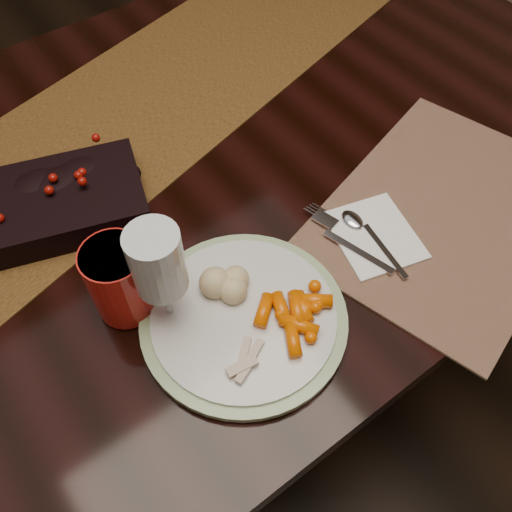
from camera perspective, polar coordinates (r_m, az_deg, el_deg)
floor at (r=1.55m, az=-5.98°, el=-11.29°), size 5.00×5.00×0.00m
dining_table at (r=1.22m, az=-7.49°, el=-4.04°), size 1.80×1.00×0.75m
table_runner at (r=1.05m, az=-12.42°, el=14.80°), size 1.75×0.80×0.00m
centerpiece at (r=0.88m, az=-22.14°, el=5.04°), size 0.35×0.25×0.06m
placemat_main at (r=0.90m, az=19.48°, el=4.31°), size 0.52×0.44×0.00m
dinner_plate at (r=0.73m, az=-1.30°, el=-6.50°), size 0.34×0.34×0.02m
baby_carrots at (r=0.72m, az=3.66°, el=-6.40°), size 0.12×0.10×0.02m
mashed_potatoes at (r=0.73m, az=-2.30°, el=-2.23°), size 0.09×0.08×0.05m
turkey_shreds at (r=0.69m, az=-1.24°, el=-10.74°), size 0.08×0.07×0.02m
napkin at (r=0.84m, az=12.34°, el=2.15°), size 0.15×0.16×0.00m
fork at (r=0.82m, az=9.85°, el=1.34°), size 0.06×0.15×0.00m
spoon at (r=0.83m, az=12.36°, el=1.58°), size 0.05×0.14×0.00m
red_cup at (r=0.73m, az=-14.12°, el=-2.49°), size 0.10×0.10×0.12m
wine_glass at (r=0.68m, az=-9.84°, el=-2.70°), size 0.08×0.08×0.18m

